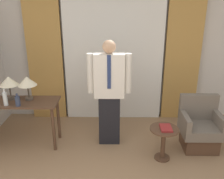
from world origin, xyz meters
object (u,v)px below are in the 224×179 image
table_lamp_right (27,82)px  book (166,128)px  bottle_near_edge (18,101)px  armchair (200,129)px  desk (20,108)px  table_lamp_left (9,82)px  person (109,90)px  bottle_by_lamp (5,99)px  side_table (164,138)px

table_lamp_right → book: bearing=-12.8°
bottle_near_edge → armchair: bearing=2.2°
table_lamp_right → desk: bearing=-152.9°
desk → table_lamp_left: size_ratio=3.22×
table_lamp_right → person: (1.30, -0.01, -0.14)m
bottle_near_edge → book: 2.26m
bottle_near_edge → armchair: size_ratio=0.23×
desk → bottle_by_lamp: size_ratio=4.71×
desk → person: bearing=2.7°
person → side_table: (0.82, -0.46, -0.59)m
person → side_table: person is taller
table_lamp_left → armchair: 3.15m
table_lamp_right → book: 2.25m
table_lamp_left → bottle_near_edge: size_ratio=1.96×
desk → armchair: (2.91, -0.07, -0.32)m
armchair → book: bearing=-151.4°
person → side_table: 1.11m
bottle_near_edge → person: size_ratio=0.11×
table_lamp_left → book: 2.53m
table_lamp_left → armchair: table_lamp_left is taller
bottle_near_edge → desk: bearing=108.3°
table_lamp_left → table_lamp_right: same height
desk → table_lamp_left: 0.46m
bottle_by_lamp → armchair: 3.09m
book → side_table: bearing=142.0°
person → book: bearing=-29.6°
book → bottle_by_lamp: bearing=174.0°
side_table → book: 0.18m
person → book: size_ratio=7.59×
bottle_by_lamp → table_lamp_left: bearing=92.8°
table_lamp_left → book: bearing=-11.3°
desk → person: size_ratio=0.72×
armchair → bottle_near_edge: bearing=-177.8°
desk → table_lamp_right: size_ratio=3.22×
table_lamp_left → bottle_by_lamp: table_lamp_left is taller
armchair → book: (-0.63, -0.34, 0.21)m
armchair → book: armchair is taller
table_lamp_left → book: size_ratio=1.69×
book → desk: bearing=169.8°
book → bottle_near_edge: bearing=174.0°
table_lamp_right → book: size_ratio=1.69×
bottle_by_lamp → desk: bearing=49.4°
table_lamp_left → desk: bearing=-27.1°
desk → armchair: 2.93m
desk → bottle_by_lamp: bearing=-130.6°
desk → book: 2.32m
table_lamp_left → table_lamp_right: (0.29, 0.00, 0.00)m
table_lamp_right → bottle_near_edge: table_lamp_right is taller
desk → table_lamp_right: (0.15, 0.07, 0.43)m
table_lamp_left → book: table_lamp_left is taller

